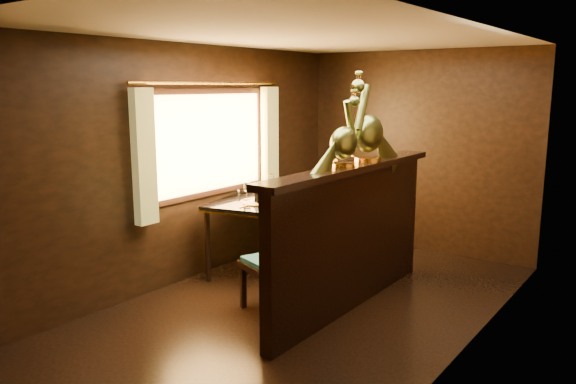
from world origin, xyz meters
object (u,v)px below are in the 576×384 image
object	(u,v)px
dining_table	(263,204)
peacock_left	(344,129)
chair_right	(337,213)
chair_left	(277,244)
peacock_right	(369,117)

from	to	relation	value
dining_table	peacock_left	bearing A→B (deg)	-35.98
chair_right	dining_table	bearing A→B (deg)	-160.48
chair_right	peacock_left	world-z (taller)	peacock_left
chair_left	peacock_left	size ratio (longest dim) A/B	1.88
chair_left	chair_right	distance (m)	1.29
dining_table	chair_left	world-z (taller)	chair_left
dining_table	peacock_right	world-z (taller)	peacock_right
chair_left	peacock_right	distance (m)	1.46
peacock_left	peacock_right	bearing A→B (deg)	90.00
chair_right	peacock_left	bearing A→B (deg)	-59.56
chair_left	dining_table	bearing A→B (deg)	153.98
peacock_left	peacock_right	xyz separation A→B (m)	(0.00, 0.44, 0.08)
dining_table	chair_right	xyz separation A→B (m)	(0.78, 0.33, -0.06)
peacock_right	chair_right	bearing A→B (deg)	142.75
dining_table	peacock_left	size ratio (longest dim) A/B	2.29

